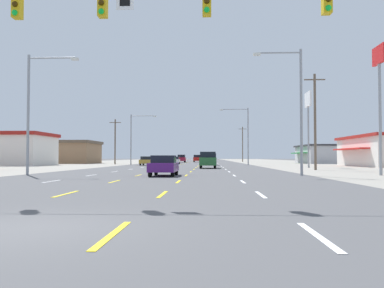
{
  "coord_description": "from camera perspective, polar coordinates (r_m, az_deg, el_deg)",
  "views": [
    {
      "loc": [
        3.42,
        -7.46,
        1.33
      ],
      "look_at": [
        0.33,
        66.04,
        3.74
      ],
      "focal_mm": 37.81,
      "sensor_mm": 36.0,
      "label": 1
    }
  ],
  "objects": [
    {
      "name": "ground_plane",
      "position": [
        73.55,
        -0.26,
        -2.92
      ],
      "size": [
        572.0,
        572.0,
        0.0
      ],
      "primitive_type": "plane",
      "color": "#4C4C4F"
    },
    {
      "name": "storefront_right_row_1",
      "position": [
        65.15,
        25.33,
        -0.87
      ],
      "size": [
        9.86,
        17.02,
        4.51
      ],
      "color": "silver",
      "rests_on": "ground"
    },
    {
      "name": "streetlight_left_row_1",
      "position": [
        70.99,
        -8.19,
        1.27
      ],
      "size": [
        4.56,
        0.26,
        8.8
      ],
      "color": "gray",
      "rests_on": "ground"
    },
    {
      "name": "storefront_left_row_1",
      "position": [
        72.13,
        -23.29,
        -0.64
      ],
      "size": [
        10.11,
        10.88,
        5.32
      ],
      "color": "silver",
      "rests_on": "ground"
    },
    {
      "name": "streetlight_left_row_0",
      "position": [
        32.69,
        -21.45,
        5.15
      ],
      "size": [
        3.88,
        0.26,
        9.06
      ],
      "color": "gray",
      "rests_on": "ground"
    },
    {
      "name": "lane_markings",
      "position": [
        112.02,
        0.66,
        -2.56
      ],
      "size": [
        10.64,
        227.6,
        0.01
      ],
      "color": "white",
      "rests_on": "ground"
    },
    {
      "name": "utility_pole_right_row_0",
      "position": [
        44.29,
        16.96,
        3.27
      ],
      "size": [
        2.2,
        0.26,
        10.09
      ],
      "color": "brown",
      "rests_on": "ground"
    },
    {
      "name": "utility_pole_left_row_1",
      "position": [
        77.67,
        -10.79,
        0.45
      ],
      "size": [
        2.2,
        0.26,
        8.51
      ],
      "color": "brown",
      "rests_on": "ground"
    },
    {
      "name": "pole_sign_right_row_0",
      "position": [
        33.27,
        24.93,
        8.3
      ],
      "size": [
        0.24,
        2.03,
        9.6
      ],
      "color": "gray",
      "rests_on": "ground"
    },
    {
      "name": "suv_inner_left_farthest",
      "position": [
        103.31,
        -1.48,
        -2.05
      ],
      "size": [
        1.98,
        4.9,
        1.98
      ],
      "color": "maroon",
      "rests_on": "ground"
    },
    {
      "name": "streetlight_right_row_1",
      "position": [
        70.1,
        7.47,
        1.79
      ],
      "size": [
        4.95,
        0.26,
        9.86
      ],
      "color": "gray",
      "rests_on": "ground"
    },
    {
      "name": "storefront_left_row_2",
      "position": [
        90.86,
        -16.88,
        -1.1
      ],
      "size": [
        11.53,
        12.07,
        4.83
      ],
      "color": "#8C6B4C",
      "rests_on": "ground"
    },
    {
      "name": "sedan_far_left_mid",
      "position": [
        67.25,
        -6.44,
        -2.36
      ],
      "size": [
        1.8,
        4.5,
        1.46
      ],
      "color": "#B28C33",
      "rests_on": "ground"
    },
    {
      "name": "suv_inner_right_near",
      "position": [
        48.76,
        2.25,
        -2.24
      ],
      "size": [
        1.98,
        4.9,
        1.98
      ],
      "color": "#235B2D",
      "rests_on": "ground"
    },
    {
      "name": "streetlight_right_row_0",
      "position": [
        30.61,
        14.51,
        5.68
      ],
      "size": [
        3.56,
        0.26,
        9.26
      ],
      "color": "gray",
      "rests_on": "ground"
    },
    {
      "name": "utility_pole_right_row_2",
      "position": [
        114.01,
        7.15,
        0.04
      ],
      "size": [
        2.2,
        0.26,
        9.86
      ],
      "color": "brown",
      "rests_on": "ground"
    },
    {
      "name": "suv_inner_right_midfar",
      "position": [
        67.54,
        2.62,
        -2.14
      ],
      "size": [
        1.98,
        4.9,
        1.98
      ],
      "color": "white",
      "rests_on": "ground"
    },
    {
      "name": "suv_center_turn_distant_a",
      "position": [
        110.53,
        0.73,
        -2.04
      ],
      "size": [
        1.98,
        4.9,
        1.98
      ],
      "color": "red",
      "rests_on": "ground"
    },
    {
      "name": "storefront_right_row_2",
      "position": [
        92.75,
        17.69,
        -1.36
      ],
      "size": [
        9.78,
        15.29,
        4.01
      ],
      "color": "#B2B2B7",
      "rests_on": "ground"
    },
    {
      "name": "sedan_inner_left_far",
      "position": [
        81.29,
        -2.42,
        -2.28
      ],
      "size": [
        1.8,
        4.5,
        1.46
      ],
      "color": "white",
      "rests_on": "ground"
    },
    {
      "name": "signal_span_wire",
      "position": [
        14.76,
        -12.95,
        13.17
      ],
      "size": [
        26.05,
        0.52,
        8.57
      ],
      "color": "brown",
      "rests_on": "ground"
    },
    {
      "name": "pole_sign_right_row_1",
      "position": [
        54.14,
        16.06,
        4.89
      ],
      "size": [
        0.24,
        2.78,
        9.71
      ],
      "color": "gray",
      "rests_on": "ground"
    },
    {
      "name": "lot_apron_left",
      "position": [
        78.68,
        -18.59,
        -2.75
      ],
      "size": [
        28.0,
        440.0,
        0.01
      ],
      "primitive_type": "cube",
      "color": "gray",
      "rests_on": "ground"
    },
    {
      "name": "sedan_far_left_farther",
      "position": [
        95.83,
        -3.83,
        -2.22
      ],
      "size": [
        1.8,
        4.5,
        1.46
      ],
      "color": "#235B2D",
      "rests_on": "ground"
    },
    {
      "name": "sedan_center_turn_nearest",
      "position": [
        29.0,
        -3.99,
        -3.02
      ],
      "size": [
        1.8,
        4.5,
        1.46
      ],
      "color": "#4C196B",
      "rests_on": "ground"
    },
    {
      "name": "lot_apron_right",
      "position": [
        76.51,
        18.62,
        -2.77
      ],
      "size": [
        28.0,
        440.0,
        0.01
      ],
      "primitive_type": "cube",
      "color": "gray",
      "rests_on": "ground"
    }
  ]
}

